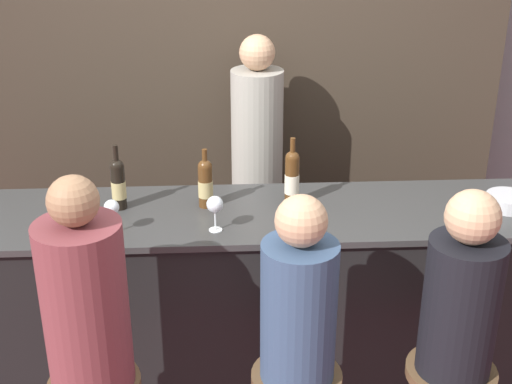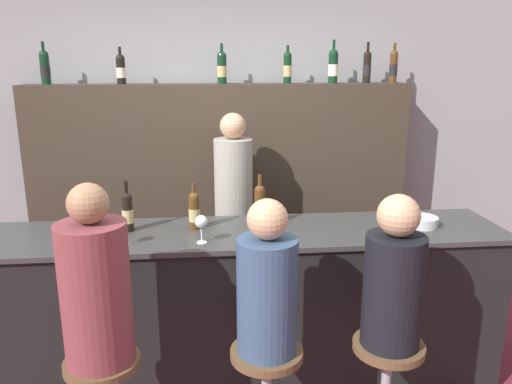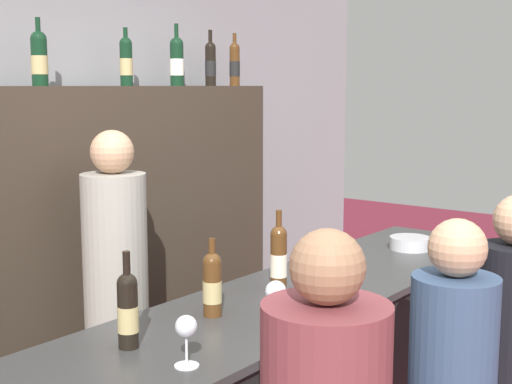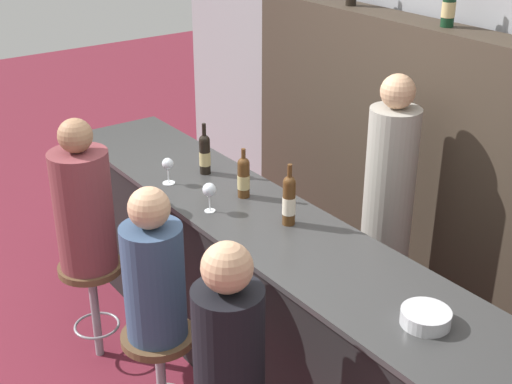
# 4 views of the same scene
# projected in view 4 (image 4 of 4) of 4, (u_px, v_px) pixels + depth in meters

# --- Properties ---
(wall_back) EXTENTS (6.40, 0.05, 2.60)m
(wall_back) POSITION_uv_depth(u_px,v_px,m) (458.00, 107.00, 4.51)
(wall_back) COLOR gray
(wall_back) RESTS_ON ground_plane
(bar_counter) EXTENTS (3.42, 0.64, 1.02)m
(bar_counter) POSITION_uv_depth(u_px,v_px,m) (254.00, 294.00, 4.01)
(bar_counter) COLOR black
(bar_counter) RESTS_ON ground_plane
(back_bar_cabinet) EXTENTS (3.21, 0.28, 1.84)m
(back_bar_cabinet) POSITION_uv_depth(u_px,v_px,m) (427.00, 170.00, 4.56)
(back_bar_cabinet) COLOR #382D23
(back_bar_cabinet) RESTS_ON ground_plane
(wine_bottle_counter_0) EXTENTS (0.07, 0.07, 0.31)m
(wine_bottle_counter_0) POSITION_uv_depth(u_px,v_px,m) (205.00, 154.00, 4.22)
(wine_bottle_counter_0) COLOR black
(wine_bottle_counter_0) RESTS_ON bar_counter
(wine_bottle_counter_1) EXTENTS (0.07, 0.07, 0.29)m
(wine_bottle_counter_1) POSITION_uv_depth(u_px,v_px,m) (244.00, 177.00, 3.93)
(wine_bottle_counter_1) COLOR #4C2D14
(wine_bottle_counter_1) RESTS_ON bar_counter
(wine_bottle_counter_2) EXTENTS (0.07, 0.07, 0.33)m
(wine_bottle_counter_2) POSITION_uv_depth(u_px,v_px,m) (289.00, 200.00, 3.62)
(wine_bottle_counter_2) COLOR #4C2D14
(wine_bottle_counter_2) RESTS_ON bar_counter
(wine_bottle_backbar_2) EXTENTS (0.08, 0.08, 0.32)m
(wine_bottle_backbar_2) POSITION_uv_depth(u_px,v_px,m) (449.00, 4.00, 4.09)
(wine_bottle_backbar_2) COLOR black
(wine_bottle_backbar_2) RESTS_ON back_bar_cabinet
(wine_glass_0) EXTENTS (0.07, 0.07, 0.16)m
(wine_glass_0) POSITION_uv_depth(u_px,v_px,m) (168.00, 165.00, 4.09)
(wine_glass_0) COLOR silver
(wine_glass_0) RESTS_ON bar_counter
(wine_glass_1) EXTENTS (0.07, 0.07, 0.16)m
(wine_glass_1) POSITION_uv_depth(u_px,v_px,m) (209.00, 191.00, 3.76)
(wine_glass_1) COLOR silver
(wine_glass_1) RESTS_ON bar_counter
(metal_bowl) EXTENTS (0.21, 0.21, 0.06)m
(metal_bowl) POSITION_uv_depth(u_px,v_px,m) (426.00, 317.00, 2.88)
(metal_bowl) COLOR #B7B7BC
(metal_bowl) RESTS_ON bar_counter
(bar_stool_left) EXTENTS (0.37, 0.37, 0.63)m
(bar_stool_left) POSITION_uv_depth(u_px,v_px,m) (92.00, 285.00, 4.12)
(bar_stool_left) COLOR gray
(bar_stool_left) RESTS_ON ground_plane
(guest_seated_left) EXTENTS (0.32, 0.32, 0.88)m
(guest_seated_left) POSITION_uv_depth(u_px,v_px,m) (83.00, 204.00, 3.90)
(guest_seated_left) COLOR brown
(guest_seated_left) RESTS_ON bar_stool_left
(bar_stool_middle) EXTENTS (0.37, 0.37, 0.63)m
(bar_stool_middle) POSITION_uv_depth(u_px,v_px,m) (160.00, 356.00, 3.53)
(bar_stool_middle) COLOR gray
(bar_stool_middle) RESTS_ON ground_plane
(guest_seated_middle) EXTENTS (0.29, 0.29, 0.78)m
(guest_seated_middle) POSITION_uv_depth(u_px,v_px,m) (154.00, 273.00, 3.33)
(guest_seated_middle) COLOR #334766
(guest_seated_middle) RESTS_ON bar_stool_middle
(guest_seated_right) EXTENTS (0.30, 0.30, 0.79)m
(guest_seated_right) POSITION_uv_depth(u_px,v_px,m) (228.00, 339.00, 2.86)
(guest_seated_right) COLOR black
(guest_seated_right) RESTS_ON bar_stool_right
(bartender) EXTENTS (0.30, 0.30, 1.64)m
(bartender) POSITION_uv_depth(u_px,v_px,m) (387.00, 214.00, 4.33)
(bartender) COLOR gray
(bartender) RESTS_ON ground_plane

